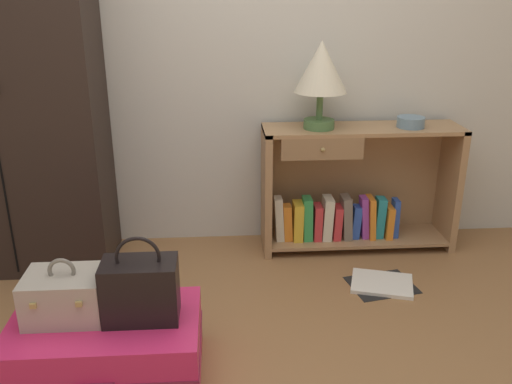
# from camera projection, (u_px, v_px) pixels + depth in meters

# --- Properties ---
(back_wall) EXTENTS (6.40, 0.10, 2.60)m
(back_wall) POSITION_uv_depth(u_px,v_px,m) (220.00, 20.00, 3.05)
(back_wall) COLOR beige
(back_wall) RESTS_ON ground_plane
(wardrobe) EXTENTS (0.94, 0.47, 2.07)m
(wardrobe) POSITION_uv_depth(u_px,v_px,m) (4.00, 79.00, 2.80)
(wardrobe) COLOR black
(wardrobe) RESTS_ON ground_plane
(bookshelf) EXTENTS (1.13, 0.32, 0.73)m
(bookshelf) POSITION_uv_depth(u_px,v_px,m) (351.00, 193.00, 3.24)
(bookshelf) COLOR #A37A51
(bookshelf) RESTS_ON ground_plane
(table_lamp) EXTENTS (0.29, 0.29, 0.48)m
(table_lamp) POSITION_uv_depth(u_px,v_px,m) (321.00, 70.00, 2.95)
(table_lamp) COLOR #4C7542
(table_lamp) RESTS_ON bookshelf
(bowl) EXTENTS (0.15, 0.15, 0.06)m
(bowl) POSITION_uv_depth(u_px,v_px,m) (411.00, 122.00, 3.08)
(bowl) COLOR slate
(bowl) RESTS_ON bookshelf
(suitcase_large) EXTENTS (0.75, 0.49, 0.26)m
(suitcase_large) POSITION_uv_depth(u_px,v_px,m) (107.00, 348.00, 2.19)
(suitcase_large) COLOR #DB2860
(suitcase_large) RESTS_ON ground_plane
(train_case) EXTENTS (0.30, 0.23, 0.25)m
(train_case) POSITION_uv_depth(u_px,v_px,m) (65.00, 295.00, 2.14)
(train_case) COLOR #A89E8E
(train_case) RESTS_ON suitcase_large
(handbag) EXTENTS (0.29, 0.17, 0.35)m
(handbag) POSITION_uv_depth(u_px,v_px,m) (141.00, 289.00, 2.12)
(handbag) COLOR black
(handbag) RESTS_ON suitcase_large
(open_book_on_floor) EXTENTS (0.38, 0.33, 0.02)m
(open_book_on_floor) POSITION_uv_depth(u_px,v_px,m) (382.00, 284.00, 2.90)
(open_book_on_floor) COLOR white
(open_book_on_floor) RESTS_ON ground_plane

